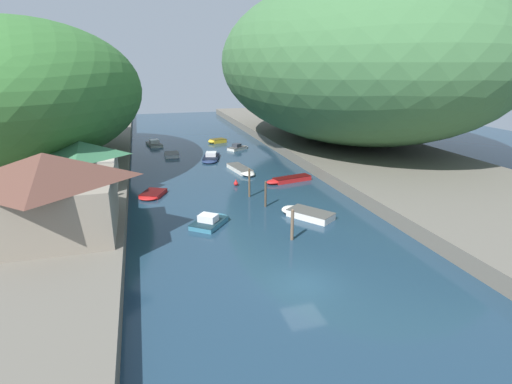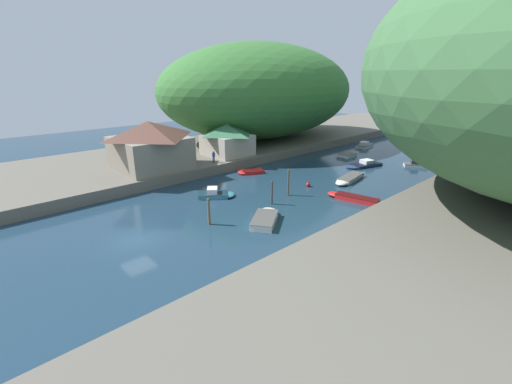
{
  "view_description": "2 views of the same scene",
  "coord_description": "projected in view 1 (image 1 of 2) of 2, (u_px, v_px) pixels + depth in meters",
  "views": [
    {
      "loc": [
        -9.32,
        -20.93,
        13.62
      ],
      "look_at": [
        0.96,
        14.64,
        1.57
      ],
      "focal_mm": 28.0,
      "sensor_mm": 36.0,
      "label": 1
    },
    {
      "loc": [
        26.16,
        -10.13,
        13.47
      ],
      "look_at": [
        0.8,
        13.22,
        1.41
      ],
      "focal_mm": 24.0,
      "sensor_mm": 36.0,
      "label": 2
    }
  ],
  "objects": [
    {
      "name": "water_surface",
      "position": [
        217.0,
        170.0,
        53.2
      ],
      "size": [
        130.0,
        130.0,
        0.0
      ],
      "primitive_type": "plane",
      "color": "#1E384C",
      "rests_on": "ground"
    },
    {
      "name": "left_bank",
      "position": [
        32.0,
        177.0,
        47.12
      ],
      "size": [
        22.0,
        120.0,
        1.36
      ],
      "color": "#666056",
      "rests_on": "ground"
    },
    {
      "name": "right_bank",
      "position": [
        365.0,
        154.0,
        58.85
      ],
      "size": [
        22.0,
        120.0,
        1.36
      ],
      "color": "#666056",
      "rests_on": "ground"
    },
    {
      "name": "hillside_left",
      "position": [
        21.0,
        92.0,
        49.81
      ],
      "size": [
        29.23,
        40.92,
        17.56
      ],
      "color": "#387033",
      "rests_on": "left_bank"
    },
    {
      "name": "hillside_right",
      "position": [
        352.0,
        62.0,
        62.25
      ],
      "size": [
        39.98,
        55.98,
        24.53
      ],
      "color": "#3D6B3D",
      "rests_on": "right_bank"
    },
    {
      "name": "waterfront_building",
      "position": [
        49.0,
        193.0,
        29.04
      ],
      "size": [
        9.62,
        9.13,
        6.2
      ],
      "color": "gray",
      "rests_on": "left_bank"
    },
    {
      "name": "boathouse_shed",
      "position": [
        82.0,
        163.0,
        40.71
      ],
      "size": [
        7.16,
        6.52,
        4.75
      ],
      "color": "#B2A899",
      "rests_on": "left_bank"
    },
    {
      "name": "boat_white_cruiser",
      "position": [
        287.0,
        180.0,
        47.62
      ],
      "size": [
        6.02,
        2.55,
        0.55
      ],
      "rotation": [
        0.0,
        0.0,
        1.77
      ],
      "color": "red",
      "rests_on": "water_surface"
    },
    {
      "name": "boat_cabin_cruiser",
      "position": [
        211.0,
        221.0,
        35.18
      ],
      "size": [
        4.25,
        4.57,
        1.06
      ],
      "rotation": [
        0.0,
        0.0,
        5.61
      ],
      "color": "teal",
      "rests_on": "water_surface"
    },
    {
      "name": "boat_moored_right",
      "position": [
        154.0,
        143.0,
        68.88
      ],
      "size": [
        2.97,
        5.69,
        1.05
      ],
      "rotation": [
        0.0,
        0.0,
        0.19
      ],
      "color": "silver",
      "rests_on": "water_surface"
    },
    {
      "name": "boat_yellow_tender",
      "position": [
        305.0,
        213.0,
        36.93
      ],
      "size": [
        4.61,
        5.31,
        0.66
      ],
      "rotation": [
        0.0,
        0.0,
        0.62
      ],
      "color": "silver",
      "rests_on": "water_surface"
    },
    {
      "name": "boat_red_skiff",
      "position": [
        152.0,
        195.0,
        42.45
      ],
      "size": [
        3.39,
        4.16,
        0.39
      ],
      "rotation": [
        0.0,
        0.0,
        2.71
      ],
      "color": "red",
      "rests_on": "water_surface"
    },
    {
      "name": "boat_open_rowboat",
      "position": [
        242.0,
        170.0,
        51.81
      ],
      "size": [
        2.71,
        6.51,
        0.58
      ],
      "rotation": [
        0.0,
        0.0,
        3.31
      ],
      "color": "silver",
      "rests_on": "water_surface"
    },
    {
      "name": "boat_navy_launch",
      "position": [
        211.0,
        158.0,
        58.54
      ],
      "size": [
        3.62,
        6.31,
        0.97
      ],
      "rotation": [
        0.0,
        0.0,
        2.87
      ],
      "color": "navy",
      "rests_on": "water_surface"
    },
    {
      "name": "boat_far_right_bank",
      "position": [
        216.0,
        141.0,
        70.86
      ],
      "size": [
        3.57,
        2.67,
        0.64
      ],
      "rotation": [
        0.0,
        0.0,
        1.9
      ],
      "color": "gold",
      "rests_on": "water_surface"
    },
    {
      "name": "boat_mid_channel",
      "position": [
        172.0,
        154.0,
        60.98
      ],
      "size": [
        2.14,
        3.66,
        0.55
      ],
      "rotation": [
        0.0,
        0.0,
        6.27
      ],
      "color": "white",
      "rests_on": "water_surface"
    },
    {
      "name": "boat_near_quay",
      "position": [
        239.0,
        147.0,
        65.46
      ],
      "size": [
        4.16,
        3.52,
        1.02
      ],
      "rotation": [
        0.0,
        0.0,
        5.31
      ],
      "color": "silver",
      "rests_on": "water_surface"
    },
    {
      "name": "mooring_post_nearest",
      "position": [
        292.0,
        225.0,
        31.75
      ],
      "size": [
        0.26,
        0.26,
        2.63
      ],
      "color": "brown",
      "rests_on": "water_surface"
    },
    {
      "name": "mooring_post_middle",
      "position": [
        266.0,
        194.0,
        39.14
      ],
      "size": [
        0.21,
        0.21,
        2.66
      ],
      "color": "#4C3D2D",
      "rests_on": "water_surface"
    },
    {
      "name": "mooring_post_fourth",
      "position": [
        249.0,
        183.0,
        41.98
      ],
      "size": [
        0.22,
        0.22,
        3.11
      ],
      "color": "brown",
      "rests_on": "water_surface"
    },
    {
      "name": "channel_buoy_near",
      "position": [
        236.0,
        183.0,
        46.13
      ],
      "size": [
        0.52,
        0.52,
        0.78
      ],
      "color": "red",
      "rests_on": "water_surface"
    },
    {
      "name": "person_on_quay",
      "position": [
        109.0,
        188.0,
        37.69
      ],
      "size": [
        0.25,
        0.39,
        1.69
      ],
      "rotation": [
        0.0,
        0.0,
        1.5
      ],
      "color": "#282D3D",
      "rests_on": "left_bank"
    },
    {
      "name": "person_by_boathouse",
      "position": [
        100.0,
        199.0,
        34.69
      ],
      "size": [
        0.35,
        0.43,
        1.69
      ],
      "rotation": [
        0.0,
        0.0,
        1.19
      ],
      "color": "#282D3D",
      "rests_on": "left_bank"
    }
  ]
}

